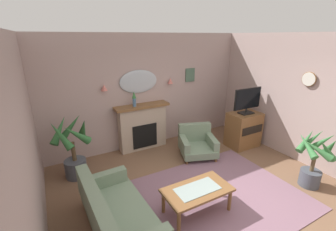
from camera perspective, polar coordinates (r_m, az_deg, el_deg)
floor at (r=4.34m, az=12.53°, el=-21.54°), size 6.21×6.59×0.10m
wall_back at (r=5.87m, az=-4.86°, el=6.00°), size 6.21×0.10×2.83m
wall_right at (r=5.67m, az=34.48°, el=2.14°), size 0.10×6.59×2.83m
wall_left at (r=2.75m, az=-32.83°, el=-13.30°), size 0.10×6.59×2.83m
patterned_rug at (r=4.42m, az=10.80°, el=-19.61°), size 3.20×2.40×0.01m
fireplace at (r=5.82m, az=-6.34°, el=-2.91°), size 1.36×0.36×1.16m
mantel_vase_centre at (r=5.48m, az=-8.46°, el=4.28°), size 0.10×0.10×0.36m
wall_mirror at (r=5.62m, az=-7.33°, el=8.40°), size 0.96×0.06×0.56m
wall_sconce_left at (r=5.34m, az=-15.65°, el=6.72°), size 0.14×0.14×0.14m
wall_sconce_right at (r=5.95m, az=0.58°, el=8.65°), size 0.14×0.14×0.14m
wall_clock at (r=5.66m, az=31.74°, el=7.73°), size 0.04×0.31×0.31m
framed_picture at (r=6.32m, az=5.53°, el=10.03°), size 0.28×0.03×0.36m
coffee_table at (r=3.90m, az=7.31°, el=-18.39°), size 1.10×0.60×0.45m
floral_couch at (r=3.69m, az=-13.37°, el=-22.69°), size 0.93×1.75×0.76m
armchair_beside_couch at (r=5.62m, az=7.20°, el=-6.75°), size 1.03×1.04×0.71m
tv_cabinet at (r=6.27m, az=18.31°, el=-3.34°), size 0.80×0.57×0.90m
tv_flatscreen at (r=6.01m, az=19.24°, el=3.62°), size 0.84×0.24×0.65m
potted_plant_corner_palm at (r=4.97m, az=-22.63°, el=-7.74°), size 0.79×0.82×1.30m
potted_plant_tall_palm at (r=5.13m, az=32.68°, el=-8.94°), size 0.71×0.71×1.11m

